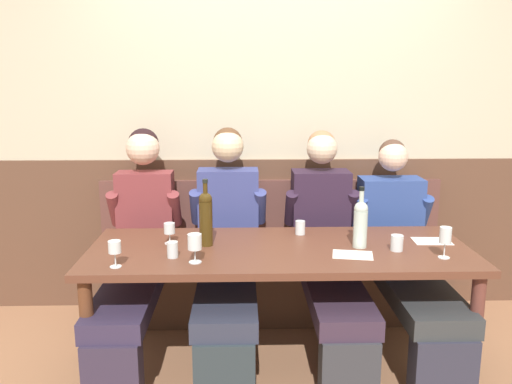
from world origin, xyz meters
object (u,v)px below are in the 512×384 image
Objects in this scene: person_left_seat at (404,249)px; wine_bottle_green_tall at (360,222)px; wine_bottle_clear_water at (206,217)px; person_right_seat at (327,243)px; wall_bench at (272,277)px; wine_glass_mid_right at (169,230)px; water_tumbler_left at (300,228)px; water_tumbler_right at (397,243)px; wine_glass_near_bucket at (195,243)px; water_tumbler_center at (173,250)px; wine_glass_by_bottle at (445,237)px; person_center_left_seat at (137,243)px; person_center_right_seat at (227,243)px; wine_glass_right_end at (115,249)px; dining_table at (279,261)px.

person_left_seat is 3.71× the size of wine_bottle_green_tall.
person_right_seat is at bearing 21.96° from wine_bottle_clear_water.
wall_bench reaches higher than wine_glass_mid_right.
water_tumbler_left is 0.95× the size of water_tumbler_right.
water_tumbler_right is at bearing 8.55° from wine_glass_near_bucket.
wine_bottle_green_tall is 3.96× the size of water_tumbler_right.
wine_glass_by_bottle is at bearing -1.85° from water_tumbler_center.
person_center_left_seat is 1.18m from person_right_seat.
wine_bottle_green_tall is at bearing -24.68° from person_center_right_seat.
person_center_right_seat is 3.51× the size of wine_bottle_clear_water.
wine_bottle_clear_water is (0.45, -0.28, 0.24)m from person_center_left_seat.
wall_bench reaches higher than wine_glass_right_end.
water_tumbler_left is at bearing -72.03° from wall_bench.
person_left_seat is at bearing 67.04° from water_tumbler_right.
wine_glass_by_bottle is at bearing 3.14° from wine_glass_right_end.
wine_glass_mid_right is 1.47× the size of water_tumbler_left.
person_left_seat is at bearing 24.11° from wine_glass_near_bucket.
person_left_seat is 10.50× the size of wine_glass_mid_right.
wine_bottle_green_tall reaches higher than water_tumbler_right.
wine_glass_near_bucket is (-1.30, -0.04, -0.01)m from wine_glass_by_bottle.
water_tumbler_center reaches higher than dining_table.
water_tumbler_center is at bearing -164.95° from dining_table.
dining_table is 25.69× the size of water_tumbler_left.
wall_bench is 0.59m from person_center_right_seat.
wine_bottle_green_tall is at bearing -137.24° from person_left_seat.
person_center_left_seat is at bearing 162.65° from wine_glass_by_bottle.
wall_bench is at bearing 57.46° from wine_bottle_clear_water.
person_center_right_seat is at bearing 75.41° from wine_glass_near_bucket.
person_right_seat is at bearing 126.44° from water_tumbler_right.
wine_glass_mid_right is (-0.21, 0.04, -0.08)m from wine_bottle_clear_water.
wine_bottle_green_tall is (-0.36, -0.33, 0.26)m from person_left_seat.
wine_glass_near_bucket is at bearing -142.99° from person_right_seat.
wine_bottle_green_tall is (0.45, -0.01, 0.22)m from dining_table.
person_right_seat reaches higher than wall_bench.
wine_glass_near_bucket is at bearing -152.25° from dining_table.
water_tumbler_right is (1.04, -0.12, -0.12)m from wine_bottle_clear_water.
wall_bench is at bearing 155.40° from person_left_seat.
wine_bottle_green_tall is at bearing -70.97° from person_right_seat.
water_tumbler_right is at bearing -19.67° from wine_bottle_green_tall.
person_left_seat reaches higher than dining_table.
water_tumbler_right reaches higher than water_tumbler_center.
wine_glass_near_bucket is 1.76× the size of water_tumbler_center.
water_tumbler_left is (-0.18, -0.09, 0.13)m from person_right_seat.
water_tumbler_left is at bearing 146.54° from water_tumbler_right.
wine_bottle_clear_water is 1.11× the size of wine_bottle_green_tall.
water_tumbler_right is at bearing -7.24° from wine_glass_mid_right.
person_center_left_seat is (-0.85, -0.36, 0.37)m from wall_bench.
water_tumbler_left is at bearing 29.04° from wine_glass_right_end.
water_tumbler_left is (0.14, 0.25, 0.12)m from dining_table.
wine_bottle_green_tall is 1.03m from water_tumbler_center.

